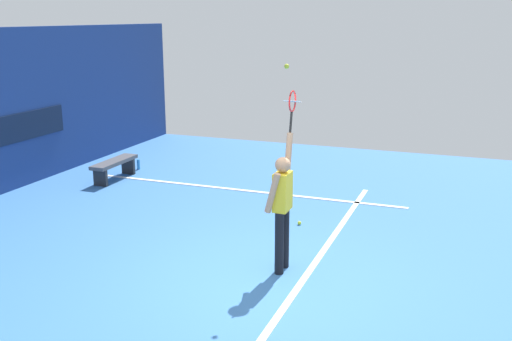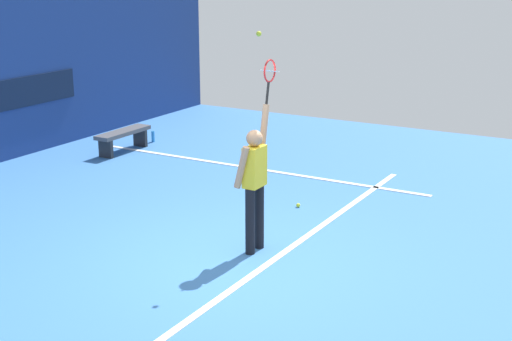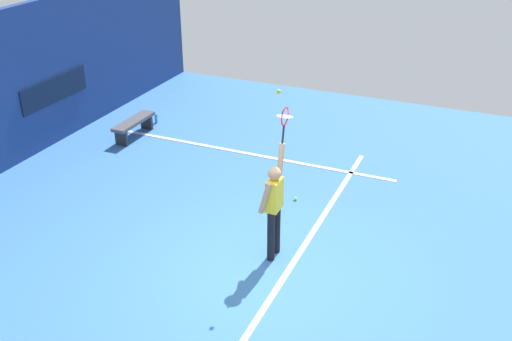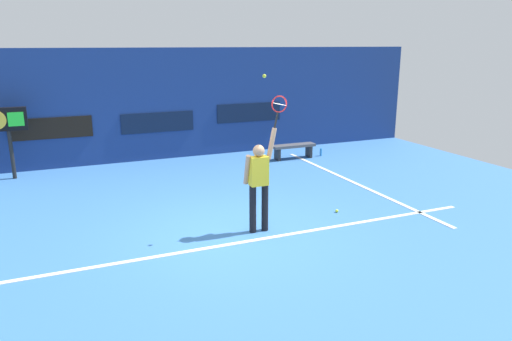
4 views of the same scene
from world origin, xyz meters
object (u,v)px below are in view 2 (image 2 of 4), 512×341
Objects in this scene: spare_ball at (298,205)px; tennis_ball at (259,34)px; tennis_player at (254,180)px; tennis_racket at (270,73)px; court_bench at (123,136)px; water_bottle at (153,137)px.

tennis_ball is at bearing -170.29° from spare_ball.
tennis_player is 2.20m from spare_ball.
tennis_racket reaches higher than tennis_player.
court_bench reaches higher than spare_ball.
tennis_ball reaches higher than spare_ball.
court_bench is (3.25, 5.07, -2.59)m from tennis_ball.
tennis_ball reaches higher than tennis_player.
water_bottle is at bearing 52.07° from tennis_racket.
tennis_player is 3.18× the size of tennis_racket.
tennis_player is 8.28× the size of water_bottle.
tennis_player is 29.22× the size of spare_ball.
tennis_player is at bearing 179.39° from tennis_racket.
tennis_player reaches higher than spare_ball.
water_bottle is at bearing 50.07° from tennis_ball.
water_bottle is (3.95, 5.06, -2.26)m from tennis_racket.
tennis_ball is at bearing -129.93° from water_bottle.
court_bench is at bearing 59.73° from tennis_racket.
tennis_player is 1.92m from tennis_ball.
water_bottle is (0.99, 0.00, -0.22)m from court_bench.
tennis_ball is (-0.30, -0.00, 0.55)m from tennis_racket.
tennis_player reaches higher than water_bottle.
tennis_ball reaches higher than tennis_racket.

